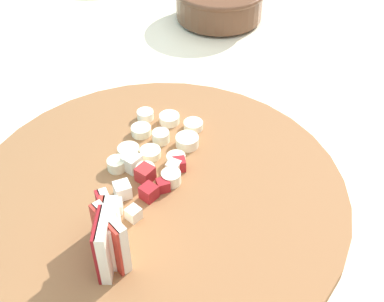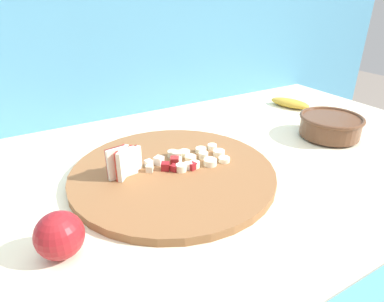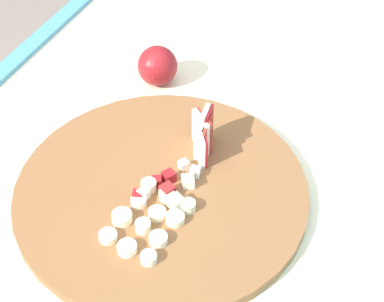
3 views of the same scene
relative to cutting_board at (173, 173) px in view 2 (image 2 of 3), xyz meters
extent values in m
cube|color=#4C8EB2|center=(0.04, 0.44, -0.22)|extent=(2.40, 0.04, 1.37)
cylinder|color=brown|center=(0.00, 0.00, 0.00)|extent=(0.44, 0.44, 0.02)
cube|color=maroon|center=(-0.11, 0.03, 0.04)|extent=(0.04, 0.01, 0.07)
cube|color=#EFE5CC|center=(-0.11, 0.03, 0.04)|extent=(0.04, 0.01, 0.07)
cube|color=#B22D23|center=(-0.10, 0.04, 0.04)|extent=(0.05, 0.01, 0.06)
cube|color=white|center=(-0.10, 0.03, 0.04)|extent=(0.05, 0.02, 0.06)
cube|color=maroon|center=(-0.08, 0.04, 0.04)|extent=(0.03, 0.02, 0.05)
cube|color=white|center=(-0.07, 0.04, 0.04)|extent=(0.04, 0.03, 0.05)
cube|color=#B22D23|center=(-0.11, 0.03, 0.04)|extent=(0.04, 0.04, 0.06)
cube|color=#EFE5CC|center=(-0.10, 0.02, 0.04)|extent=(0.04, 0.04, 0.06)
cube|color=white|center=(-0.04, 0.04, 0.02)|extent=(0.02, 0.02, 0.02)
cube|color=beige|center=(0.03, 0.04, 0.02)|extent=(0.03, 0.03, 0.02)
cube|color=white|center=(0.03, -0.01, 0.02)|extent=(0.02, 0.02, 0.02)
cube|color=maroon|center=(0.03, -0.02, 0.02)|extent=(0.02, 0.02, 0.02)
cube|color=#A32323|center=(0.01, 0.02, 0.02)|extent=(0.03, 0.03, 0.02)
cube|color=white|center=(-0.02, 0.04, 0.02)|extent=(0.02, 0.02, 0.02)
cube|color=beige|center=(-0.05, 0.02, 0.02)|extent=(0.02, 0.02, 0.01)
cube|color=maroon|center=(0.00, 0.00, 0.02)|extent=(0.02, 0.02, 0.01)
cube|color=maroon|center=(-0.01, 0.01, 0.02)|extent=(0.02, 0.02, 0.02)
cylinder|color=#F4EAC6|center=(0.01, -0.01, 0.02)|extent=(0.02, 0.02, 0.02)
cylinder|color=#F4EAC6|center=(0.05, -0.02, 0.02)|extent=(0.02, 0.02, 0.01)
cylinder|color=#F4EAC6|center=(0.08, -0.02, 0.02)|extent=(0.03, 0.03, 0.01)
cylinder|color=#F4EAC6|center=(0.12, -0.03, 0.01)|extent=(0.03, 0.03, 0.01)
cylinder|color=white|center=(0.02, 0.02, 0.02)|extent=(0.02, 0.02, 0.01)
cylinder|color=beige|center=(0.06, 0.02, 0.01)|extent=(0.03, 0.03, 0.01)
cylinder|color=#F4EAC6|center=(0.09, 0.01, 0.02)|extent=(0.02, 0.02, 0.02)
cylinder|color=white|center=(0.13, 0.01, 0.01)|extent=(0.03, 0.03, 0.01)
cylinder|color=beige|center=(0.03, 0.05, 0.02)|extent=(0.02, 0.02, 0.01)
cylinder|color=beige|center=(0.05, 0.05, 0.01)|extent=(0.03, 0.03, 0.01)
cylinder|color=#F4EAC6|center=(0.10, 0.04, 0.01)|extent=(0.03, 0.03, 0.01)
cylinder|color=white|center=(0.13, 0.04, 0.01)|extent=(0.02, 0.02, 0.01)
cylinder|color=brown|center=(0.47, -0.03, -0.01)|extent=(0.09, 0.09, 0.01)
cylinder|color=brown|center=(0.47, -0.03, 0.02)|extent=(0.16, 0.16, 0.05)
torus|color=brown|center=(0.47, -0.03, 0.05)|extent=(0.17, 0.17, 0.01)
ellipsoid|color=gold|center=(0.57, 0.21, 0.01)|extent=(0.10, 0.15, 0.03)
sphere|color=maroon|center=(-0.26, -0.12, 0.03)|extent=(0.07, 0.07, 0.07)
camera|label=1|loc=(-0.39, -0.09, 0.43)|focal=46.37mm
camera|label=2|loc=(-0.28, -0.56, 0.36)|focal=30.68mm
camera|label=3|loc=(0.51, 0.26, 0.63)|focal=52.34mm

